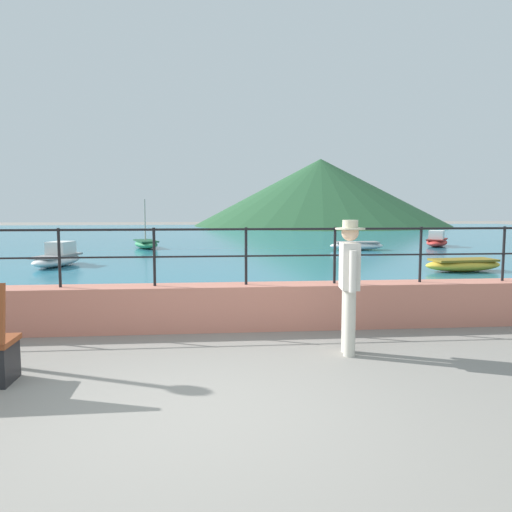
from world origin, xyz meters
name	(u,v)px	position (x,y,z in m)	size (l,w,h in m)	color
ground_plane	(196,412)	(0.00, 0.00, 0.00)	(120.00, 120.00, 0.00)	gray
promenade_wall	(201,307)	(0.00, 3.20, 0.35)	(20.00, 0.56, 0.70)	tan
railing	(200,246)	(0.00, 3.20, 1.31)	(18.44, 0.04, 0.90)	black
lake_water	(207,238)	(0.00, 25.84, 0.03)	(64.00, 44.32, 0.06)	teal
hill_main	(320,193)	(11.38, 45.48, 3.36)	(25.67, 25.67, 6.73)	#285633
person_walking	(349,280)	(1.93, 1.68, 0.98)	(0.38, 0.57, 1.75)	beige
boat_0	(437,241)	(10.83, 18.01, 0.33)	(1.98, 2.43, 0.76)	red
boat_1	(146,244)	(-2.71, 18.29, 0.26)	(1.62, 2.47, 2.20)	#338C59
boat_2	(463,265)	(7.45, 9.16, 0.26)	(2.37, 1.10, 0.36)	gold
boat_3	(58,258)	(-4.62, 11.60, 0.33)	(1.46, 2.45, 0.76)	white
boat_5	(357,245)	(6.49, 16.48, 0.26)	(2.33, 0.98, 0.36)	white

